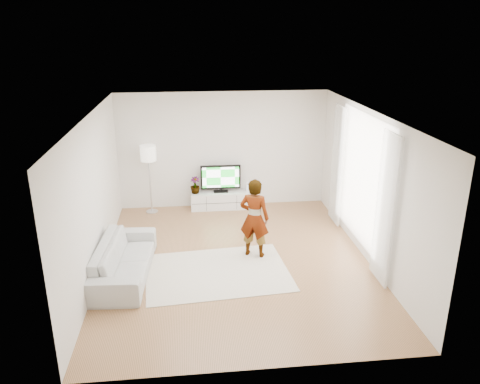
{
  "coord_description": "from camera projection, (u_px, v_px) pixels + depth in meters",
  "views": [
    {
      "loc": [
        -0.79,
        -7.91,
        4.24
      ],
      "look_at": [
        0.12,
        0.4,
        1.25
      ],
      "focal_mm": 35.0,
      "sensor_mm": 36.0,
      "label": 1
    }
  ],
  "objects": [
    {
      "name": "curtain_near",
      "position": [
        385.0,
        209.0,
        7.77
      ],
      "size": [
        0.04,
        0.7,
        2.6
      ],
      "primitive_type": "cube",
      "color": "white",
      "rests_on": "floor"
    },
    {
      "name": "wall_back",
      "position": [
        223.0,
        150.0,
        11.25
      ],
      "size": [
        5.0,
        0.02,
        2.8
      ],
      "primitive_type": "cube",
      "color": "silver",
      "rests_on": "floor"
    },
    {
      "name": "media_console",
      "position": [
        221.0,
        200.0,
        11.42
      ],
      "size": [
        1.46,
        0.42,
        0.41
      ],
      "color": "silver",
      "rests_on": "floor"
    },
    {
      "name": "window",
      "position": [
        363.0,
        179.0,
        8.96
      ],
      "size": [
        0.01,
        2.6,
        2.5
      ],
      "primitive_type": "cube",
      "color": "white",
      "rests_on": "wall_right"
    },
    {
      "name": "floor",
      "position": [
        236.0,
        261.0,
        8.91
      ],
      "size": [
        6.0,
        6.0,
        0.0
      ],
      "primitive_type": "plane",
      "color": "#B0774F",
      "rests_on": "ground"
    },
    {
      "name": "television",
      "position": [
        221.0,
        178.0,
        11.25
      ],
      "size": [
        0.97,
        0.19,
        0.67
      ],
      "color": "black",
      "rests_on": "media_console"
    },
    {
      "name": "potted_plant",
      "position": [
        195.0,
        185.0,
        11.22
      ],
      "size": [
        0.25,
        0.25,
        0.41
      ],
      "primitive_type": "imported",
      "rotation": [
        0.0,
        0.0,
        -0.1
      ],
      "color": "#3F7238",
      "rests_on": "media_console"
    },
    {
      "name": "sofa",
      "position": [
        124.0,
        259.0,
        8.3
      ],
      "size": [
        1.0,
        2.25,
        0.64
      ],
      "primitive_type": "imported",
      "rotation": [
        0.0,
        0.0,
        1.51
      ],
      "color": "#A7A8A3",
      "rests_on": "floor"
    },
    {
      "name": "game_console",
      "position": [
        247.0,
        187.0,
        11.38
      ],
      "size": [
        0.05,
        0.17,
        0.22
      ],
      "rotation": [
        0.0,
        0.0,
        -0.02
      ],
      "color": "white",
      "rests_on": "media_console"
    },
    {
      "name": "rug",
      "position": [
        217.0,
        272.0,
        8.49
      ],
      "size": [
        2.7,
        2.04,
        0.01
      ],
      "primitive_type": "cube",
      "rotation": [
        0.0,
        0.0,
        0.08
      ],
      "color": "beige",
      "rests_on": "floor"
    },
    {
      "name": "ceiling",
      "position": [
        235.0,
        115.0,
        7.97
      ],
      "size": [
        6.0,
        6.0,
        0.0
      ],
      "primitive_type": "plane",
      "color": "white",
      "rests_on": "wall_back"
    },
    {
      "name": "floor_lamp",
      "position": [
        148.0,
        156.0,
        10.79
      ],
      "size": [
        0.36,
        0.36,
        1.63
      ],
      "color": "silver",
      "rests_on": "floor"
    },
    {
      "name": "wall_front",
      "position": [
        261.0,
        275.0,
        5.63
      ],
      "size": [
        5.0,
        0.02,
        2.8
      ],
      "primitive_type": "cube",
      "color": "silver",
      "rests_on": "floor"
    },
    {
      "name": "wall_left",
      "position": [
        94.0,
        197.0,
        8.18
      ],
      "size": [
        0.02,
        6.0,
        2.8
      ],
      "primitive_type": "cube",
      "color": "silver",
      "rests_on": "floor"
    },
    {
      "name": "player",
      "position": [
        254.0,
        218.0,
        8.86
      ],
      "size": [
        0.66,
        0.56,
        1.55
      ],
      "primitive_type": "imported",
      "rotation": [
        0.0,
        0.0,
        2.76
      ],
      "color": "#334772",
      "rests_on": "rug"
    },
    {
      "name": "curtain_far",
      "position": [
        337.0,
        165.0,
        10.2
      ],
      "size": [
        0.04,
        0.7,
        2.6
      ],
      "primitive_type": "cube",
      "color": "white",
      "rests_on": "floor"
    },
    {
      "name": "wall_right",
      "position": [
        369.0,
        187.0,
        8.7
      ],
      "size": [
        0.02,
        6.0,
        2.8
      ],
      "primitive_type": "cube",
      "color": "silver",
      "rests_on": "floor"
    }
  ]
}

